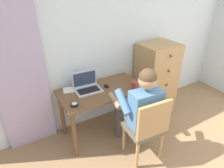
# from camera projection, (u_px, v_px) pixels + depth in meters

# --- Properties ---
(wall_back) EXTENTS (4.80, 0.05, 2.50)m
(wall_back) POSITION_uv_depth(u_px,v_px,m) (117.00, 38.00, 2.82)
(wall_back) COLOR silver
(wall_back) RESTS_ON ground_plane
(curtain_panel) EXTENTS (0.61, 0.03, 2.20)m
(curtain_panel) POSITION_uv_depth(u_px,v_px,m) (18.00, 69.00, 2.22)
(curtain_panel) COLOR #B29EBC
(curtain_panel) RESTS_ON ground_plane
(desk) EXTENTS (1.14, 0.60, 0.71)m
(desk) POSITION_uv_depth(u_px,v_px,m) (102.00, 96.00, 2.64)
(desk) COLOR brown
(desk) RESTS_ON ground_plane
(dresser) EXTENTS (0.57, 0.51, 1.16)m
(dresser) POSITION_uv_depth(u_px,v_px,m) (156.00, 78.00, 3.17)
(dresser) COLOR tan
(dresser) RESTS_ON ground_plane
(chair) EXTENTS (0.45, 0.43, 0.89)m
(chair) POSITION_uv_depth(u_px,v_px,m) (147.00, 127.00, 2.24)
(chair) COLOR brown
(chair) RESTS_ON ground_plane
(person_seated) EXTENTS (0.55, 0.60, 1.20)m
(person_seated) POSITION_uv_depth(u_px,v_px,m) (139.00, 106.00, 2.30)
(person_seated) COLOR #4C4C4C
(person_seated) RESTS_ON ground_plane
(laptop) EXTENTS (0.35, 0.27, 0.24)m
(laptop) POSITION_uv_depth(u_px,v_px,m) (87.00, 86.00, 2.56)
(laptop) COLOR #B7BABF
(laptop) RESTS_ON desk
(computer_mouse) EXTENTS (0.07, 0.10, 0.03)m
(computer_mouse) POSITION_uv_depth(u_px,v_px,m) (107.00, 86.00, 2.64)
(computer_mouse) COLOR black
(computer_mouse) RESTS_ON desk
(desk_clock) EXTENTS (0.09, 0.09, 0.03)m
(desk_clock) POSITION_uv_depth(u_px,v_px,m) (75.00, 105.00, 2.24)
(desk_clock) COLOR black
(desk_clock) RESTS_ON desk
(notebook_pad) EXTENTS (0.24, 0.19, 0.01)m
(notebook_pad) POSITION_uv_depth(u_px,v_px,m) (71.00, 90.00, 2.57)
(notebook_pad) COLOR silver
(notebook_pad) RESTS_ON desk
(coffee_mug) EXTENTS (0.12, 0.08, 0.09)m
(coffee_mug) POSITION_uv_depth(u_px,v_px,m) (135.00, 85.00, 2.61)
(coffee_mug) COLOR #9E3D38
(coffee_mug) RESTS_ON desk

